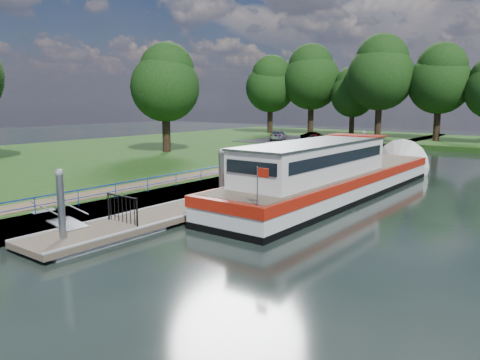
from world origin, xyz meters
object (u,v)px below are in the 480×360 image
Objects in this scene: barge at (339,177)px; car_a at (314,139)px; car_b at (315,137)px; car_c at (278,135)px; pontoon at (270,189)px.

barge is 6.55× the size of car_a.
car_b is 4.77m from car_c.
barge is at bearing -59.07° from car_a.
car_c is at bearing 68.08° from car_b.
car_a is at bearing -178.26° from car_b.
pontoon is 4.04m from barge.
car_a is (-12.47, 20.05, 0.30)m from barge.
car_c is (-4.77, -0.19, -0.00)m from car_b.
barge is 6.51× the size of car_b.
pontoon is 23.44m from car_a.
car_b is at bearing 121.34° from barge.
car_a is 0.88× the size of car_c.
car_c is (-18.28, 22.01, 0.28)m from barge.
car_a reaches higher than car_b.
car_a reaches higher than car_c.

